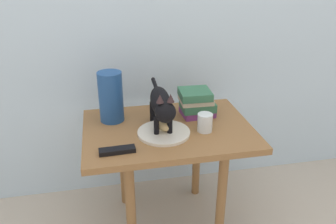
# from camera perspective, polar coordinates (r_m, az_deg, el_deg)

# --- Properties ---
(ground_plane) EXTENTS (6.00, 6.00, 0.00)m
(ground_plane) POSITION_cam_1_polar(r_m,az_deg,el_deg) (1.95, 0.00, -17.58)
(ground_plane) COLOR #B2A899
(back_panel) EXTENTS (4.00, 0.04, 2.20)m
(back_panel) POSITION_cam_1_polar(r_m,az_deg,el_deg) (1.85, -2.58, 18.02)
(back_panel) COLOR silver
(back_panel) RESTS_ON ground
(side_table) EXTENTS (0.79, 0.56, 0.57)m
(side_table) POSITION_cam_1_polar(r_m,az_deg,el_deg) (1.67, 0.00, -5.11)
(side_table) COLOR olive
(side_table) RESTS_ON ground
(plate) EXTENTS (0.24, 0.24, 0.01)m
(plate) POSITION_cam_1_polar(r_m,az_deg,el_deg) (1.56, -0.71, -3.43)
(plate) COLOR silver
(plate) RESTS_ON side_table
(bread_roll) EXTENTS (0.09, 0.10, 0.05)m
(bread_roll) POSITION_cam_1_polar(r_m,az_deg,el_deg) (1.56, -0.53, -2.22)
(bread_roll) COLOR #E0BC7A
(bread_roll) RESTS_ON plate
(cat) EXTENTS (0.10, 0.48, 0.23)m
(cat) POSITION_cam_1_polar(r_m,az_deg,el_deg) (1.54, -1.13, 1.32)
(cat) COLOR black
(cat) RESTS_ON side_table
(book_stack) EXTENTS (0.18, 0.15, 0.14)m
(book_stack) POSITION_cam_1_polar(r_m,az_deg,el_deg) (1.73, 4.73, 1.55)
(book_stack) COLOR #72337A
(book_stack) RESTS_ON side_table
(green_vase) EXTENTS (0.12, 0.12, 0.25)m
(green_vase) POSITION_cam_1_polar(r_m,az_deg,el_deg) (1.67, -9.45, 2.49)
(green_vase) COLOR navy
(green_vase) RESTS_ON side_table
(candle_jar) EXTENTS (0.07, 0.07, 0.08)m
(candle_jar) POSITION_cam_1_polar(r_m,az_deg,el_deg) (1.59, 6.13, -1.89)
(candle_jar) COLOR silver
(candle_jar) RESTS_ON side_table
(tv_remote) EXTENTS (0.15, 0.05, 0.02)m
(tv_remote) POSITION_cam_1_polar(r_m,az_deg,el_deg) (1.44, -8.42, -6.31)
(tv_remote) COLOR black
(tv_remote) RESTS_ON side_table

